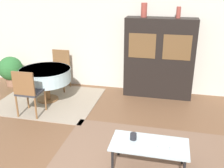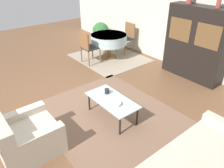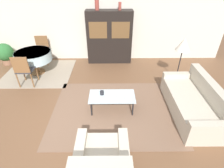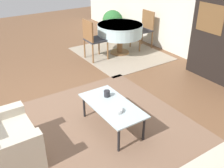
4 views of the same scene
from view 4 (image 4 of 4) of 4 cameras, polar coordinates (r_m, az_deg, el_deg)
The scene contains 11 objects.
ground_plane at distance 4.49m, azimuth -13.17°, elevation -5.91°, with size 14.00×14.00×0.00m, color brown.
wall_back at distance 6.07m, azimuth 20.15°, elevation 15.98°, with size 10.00×0.06×2.70m.
area_rug at distance 3.97m, azimuth 0.15°, elevation -10.00°, with size 3.00×2.37×0.01m.
dining_rug at distance 6.71m, azimuth 1.83°, elevation 6.67°, with size 2.17×1.88×0.01m.
coffee_table at distance 3.81m, azimuth 0.00°, elevation -5.00°, with size 1.08×0.54×0.40m.
dining_table at distance 6.56m, azimuth 1.74°, elevation 11.58°, with size 1.11×1.11×0.74m.
dining_chair_near at distance 6.18m, azimuth -4.26°, elevation 10.10°, with size 0.44×0.44×0.95m.
dining_chair_far at distance 7.03m, azimuth 7.03°, elevation 12.20°, with size 0.44×0.44×0.95m.
cup at distance 3.96m, azimuth -1.11°, elevation -2.09°, with size 0.09×0.09×0.10m.
bowl at distance 3.61m, azimuth 0.99°, elevation -5.76°, with size 0.16×0.16×0.06m.
potted_plant at distance 8.00m, azimuth 0.13°, elevation 13.46°, with size 0.61×0.61×0.76m.
Camera 4 is at (3.58, -1.15, 2.45)m, focal length 42.00 mm.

